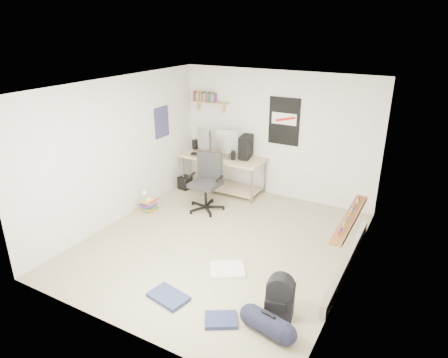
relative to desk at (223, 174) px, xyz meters
The scene contains 26 objects.
floor 2.16m from the desk, 62.36° to the right, with size 4.00×4.50×0.01m, color gray.
ceiling 3.02m from the desk, 62.36° to the right, with size 4.00×4.50×0.01m, color white.
back_wall 1.38m from the desk, 20.41° to the left, with size 4.00×0.01×2.50m, color silver.
left_wall 2.32m from the desk, 118.31° to the right, with size 0.01×4.50×2.50m, color silver.
right_wall 3.65m from the desk, 32.23° to the right, with size 0.01×4.50×2.50m, color silver.
desk is the anchor object (origin of this frame).
monitor_left 0.76m from the desk, 166.02° to the right, with size 0.39×0.10×0.43m, color #999A9E.
monitor_right 0.68m from the desk, 28.08° to the right, with size 0.43×0.11×0.47m, color #B1B2B7.
pc_tower 0.79m from the desk, 14.06° to the left, with size 0.20×0.42×0.44m, color black.
keyboard 0.65m from the desk, 155.41° to the right, with size 0.38×0.13×0.02m, color black.
speaker_left 0.90m from the desk, behind, with size 0.10×0.10×0.20m, color black.
speaker_right 0.60m from the desk, 25.33° to the right, with size 0.08×0.08×0.16m, color black.
office_chair 0.97m from the desk, 80.97° to the right, with size 0.71×0.71×1.09m, color #232426.
wall_shelf 1.51m from the desk, 151.30° to the left, with size 0.80×0.22×0.24m, color tan.
poster_back_wall 1.68m from the desk, 16.76° to the left, with size 0.62×0.03×0.92m, color black.
poster_left_wall 1.66m from the desk, 145.41° to the right, with size 0.02×0.42×0.60m, color navy.
window 3.51m from the desk, 28.38° to the right, with size 0.10×1.50×1.26m, color brown.
baseboard_heater 3.36m from the desk, 28.34° to the right, with size 0.08×2.50×0.18m, color #B7B2A8.
backpack 3.88m from the desk, 50.66° to the right, with size 0.33×0.27×0.45m, color black.
duffel_bag 4.18m from the desk, 53.88° to the right, with size 0.26×0.26×0.50m, color black.
tshirt 2.93m from the desk, 59.66° to the right, with size 0.49×0.41×0.04m, color silver.
jeans_a 3.62m from the desk, 72.18° to the right, with size 0.51×0.32×0.06m, color navy.
jeans_b 3.97m from the desk, 61.23° to the right, with size 0.39×0.29×0.05m, color #21264C.
book_stack 1.72m from the desk, 116.53° to the right, with size 0.49×0.40×0.33m, color brown.
desk_lamp 1.71m from the desk, 115.63° to the right, with size 0.11×0.18×0.18m, color silver.
subwoofer 0.85m from the desk, 157.84° to the right, with size 0.23×0.23×0.26m, color black.
Camera 1 is at (2.79, -4.88, 3.35)m, focal length 32.00 mm.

